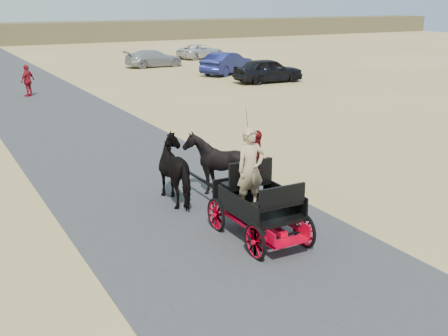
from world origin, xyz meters
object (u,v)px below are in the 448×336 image
horse_right (217,164)px  car_a (268,70)px  horse_left (180,170)px  car_b (227,63)px  carriage (259,222)px  pedestrian (28,81)px  car_c (154,58)px  car_d (201,51)px

horse_right → car_a: (12.96, 17.38, -0.08)m
horse_left → car_b: bearing=-121.7°
horse_right → car_a: bearing=-126.7°
carriage → horse_right: size_ratio=1.41×
carriage → pedestrian: size_ratio=1.39×
car_a → car_b: 4.85m
car_c → horse_left: bearing=157.8°
pedestrian → car_d: 22.14m
horse_left → car_c: bearing=-110.6°
carriage → car_c: bearing=72.1°
car_b → car_d: bearing=-46.0°
carriage → car_a: bearing=56.5°
carriage → horse_right: 3.09m
car_a → car_b: bearing=6.0°
carriage → car_a: car_a is taller
car_b → car_d: car_b is taller
horse_left → horse_right: bearing=-180.0°
car_d → carriage: bearing=137.8°
car_b → car_d: (3.23, 10.65, -0.14)m
pedestrian → car_d: bearing=177.3°
horse_left → car_b: (13.74, 22.22, -0.08)m
horse_right → car_a: 21.68m
car_d → horse_left: bearing=135.1°
horse_left → car_a: (14.06, 17.38, -0.08)m
car_c → carriage: bearing=160.5°
pedestrian → car_b: pedestrian is taller
pedestrian → car_b: (14.11, 3.12, -0.09)m
car_b → car_c: size_ratio=1.03×
horse_left → horse_right: 1.10m
horse_right → pedestrian: 19.16m
carriage → car_c: (10.31, 31.84, 0.30)m
pedestrian → car_a: (14.44, -1.73, -0.10)m
carriage → horse_left: 3.09m
pedestrian → horse_left: bearing=50.0°
pedestrian → car_c: (11.23, 9.73, -0.21)m
carriage → car_d: car_d is taller
car_a → carriage: bearing=148.6°
horse_right → car_c: (9.76, 28.84, -0.19)m
pedestrian → car_a: size_ratio=0.38×
horse_right → carriage: bearing=79.6°
pedestrian → car_d: size_ratio=0.38×
carriage → car_b: (13.19, 25.22, 0.41)m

